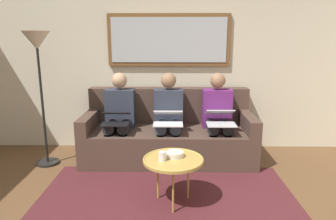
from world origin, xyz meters
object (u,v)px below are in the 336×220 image
at_px(cup, 162,156).
at_px(person_middle, 168,114).
at_px(framed_mirror, 169,40).
at_px(laptop_black, 116,118).
at_px(coffee_table, 173,160).
at_px(bowl, 175,154).
at_px(couch, 168,135).
at_px(person_right, 119,114).
at_px(person_left, 218,115).
at_px(laptop_silver, 220,117).
at_px(laptop_white, 168,118).
at_px(standing_lamp, 38,56).

distance_m(cup, person_middle, 1.20).
height_order(framed_mirror, laptop_black, framed_mirror).
relative_size(coffee_table, bowl, 3.28).
xyz_separation_m(couch, cup, (0.04, 1.26, 0.19)).
relative_size(coffee_table, person_right, 0.51).
distance_m(coffee_table, person_left, 1.30).
bearing_deg(bowl, person_left, -117.41).
relative_size(framed_mirror, bowl, 9.49).
bearing_deg(bowl, coffee_table, 76.51).
xyz_separation_m(couch, person_left, (-0.64, 0.07, 0.30)).
relative_size(laptop_silver, laptop_white, 1.08).
relative_size(cup, laptop_black, 0.27).
distance_m(framed_mirror, laptop_white, 1.15).
relative_size(person_left, standing_lamp, 0.69).
distance_m(coffee_table, person_right, 1.36).
distance_m(person_middle, standing_lamp, 1.74).
height_order(laptop_white, standing_lamp, standing_lamp).
distance_m(person_left, laptop_black, 1.30).
bearing_deg(cup, laptop_silver, -125.14).
bearing_deg(standing_lamp, framed_mirror, -157.07).
xyz_separation_m(framed_mirror, laptop_black, (0.64, 0.70, -0.93)).
height_order(coffee_table, cup, cup).
relative_size(cup, laptop_silver, 0.23).
bearing_deg(standing_lamp, person_left, -174.81).
height_order(couch, person_middle, person_middle).
bearing_deg(laptop_black, person_left, -169.20).
bearing_deg(person_middle, standing_lamp, 7.31).
distance_m(couch, standing_lamp, 1.90).
height_order(laptop_silver, person_right, person_right).
xyz_separation_m(cup, bowl, (-0.12, -0.11, -0.02)).
xyz_separation_m(person_left, standing_lamp, (2.19, 0.20, 0.76)).
relative_size(framed_mirror, laptop_white, 4.62).
xyz_separation_m(laptop_white, standing_lamp, (1.55, -0.03, 0.75)).
bearing_deg(bowl, person_right, -56.67).
distance_m(bowl, laptop_black, 1.12).
height_order(couch, coffee_table, couch).
distance_m(bowl, laptop_silver, 1.04).
height_order(framed_mirror, coffee_table, framed_mirror).
xyz_separation_m(person_middle, person_right, (0.64, 0.00, 0.00)).
bearing_deg(couch, laptop_white, 90.00).
bearing_deg(person_left, framed_mirror, -35.52).
bearing_deg(coffee_table, person_right, -58.60).
relative_size(coffee_table, standing_lamp, 0.35).
xyz_separation_m(laptop_silver, laptop_white, (0.64, 0.01, -0.00)).
bearing_deg(laptop_silver, framed_mirror, -46.90).
height_order(person_left, person_middle, same).
xyz_separation_m(coffee_table, person_right, (0.70, -1.15, 0.16)).
height_order(laptop_white, person_right, person_right).
xyz_separation_m(coffee_table, standing_lamp, (1.61, -0.95, 0.93)).
distance_m(laptop_black, standing_lamp, 1.18).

